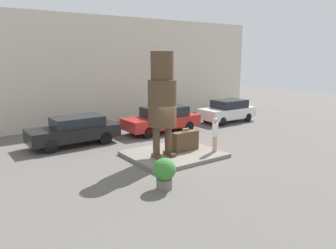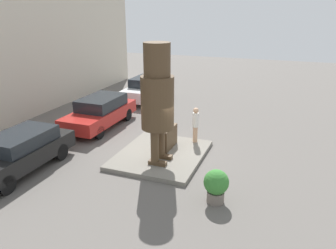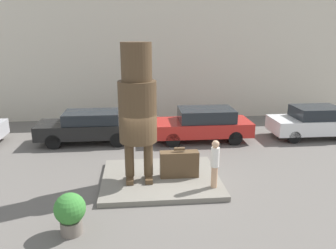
{
  "view_description": "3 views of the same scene",
  "coord_description": "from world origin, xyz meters",
  "px_view_note": "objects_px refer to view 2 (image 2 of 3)",
  "views": [
    {
      "loc": [
        -8.72,
        -11.8,
        4.62
      ],
      "look_at": [
        -0.23,
        0.13,
        1.51
      ],
      "focal_mm": 35.0,
      "sensor_mm": 36.0,
      "label": 1
    },
    {
      "loc": [
        -11.63,
        -4.71,
        5.92
      ],
      "look_at": [
        0.07,
        -0.28,
        1.45
      ],
      "focal_mm": 35.0,
      "sensor_mm": 36.0,
      "label": 2
    },
    {
      "loc": [
        -0.77,
        -10.58,
        5.06
      ],
      "look_at": [
        0.24,
        -0.1,
        2.1
      ],
      "focal_mm": 35.0,
      "sensor_mm": 36.0,
      "label": 3
    }
  ],
  "objects_px": {
    "parked_car_red": "(100,111)",
    "planter_pot": "(216,185)",
    "tourist": "(196,123)",
    "parked_car_black": "(20,151)",
    "statue_figure": "(157,95)",
    "giant_suitcase": "(168,137)",
    "parked_car_white": "(146,89)"
  },
  "relations": [
    {
      "from": "parked_car_red",
      "to": "planter_pot",
      "type": "bearing_deg",
      "value": 56.0
    },
    {
      "from": "planter_pot",
      "to": "tourist",
      "type": "bearing_deg",
      "value": 24.43
    },
    {
      "from": "giant_suitcase",
      "to": "parked_car_white",
      "type": "height_order",
      "value": "parked_car_white"
    },
    {
      "from": "statue_figure",
      "to": "planter_pot",
      "type": "bearing_deg",
      "value": -123.28
    },
    {
      "from": "tourist",
      "to": "planter_pot",
      "type": "relative_size",
      "value": 1.43
    },
    {
      "from": "tourist",
      "to": "parked_car_red",
      "type": "bearing_deg",
      "value": 82.83
    },
    {
      "from": "parked_car_black",
      "to": "giant_suitcase",
      "type": "bearing_deg",
      "value": 128.97
    },
    {
      "from": "statue_figure",
      "to": "giant_suitcase",
      "type": "xyz_separation_m",
      "value": [
        1.4,
        0.11,
        -2.23
      ]
    },
    {
      "from": "giant_suitcase",
      "to": "parked_car_red",
      "type": "bearing_deg",
      "value": 68.91
    },
    {
      "from": "parked_car_black",
      "to": "tourist",
      "type": "bearing_deg",
      "value": 130.66
    },
    {
      "from": "giant_suitcase",
      "to": "parked_car_black",
      "type": "relative_size",
      "value": 0.29
    },
    {
      "from": "giant_suitcase",
      "to": "tourist",
      "type": "distance_m",
      "value": 1.45
    },
    {
      "from": "giant_suitcase",
      "to": "parked_car_black",
      "type": "bearing_deg",
      "value": 128.97
    },
    {
      "from": "tourist",
      "to": "parked_car_black",
      "type": "xyz_separation_m",
      "value": [
        -4.74,
        5.52,
        -0.25
      ]
    },
    {
      "from": "giant_suitcase",
      "to": "parked_car_black",
      "type": "xyz_separation_m",
      "value": [
        -3.71,
        4.59,
        0.17
      ]
    },
    {
      "from": "statue_figure",
      "to": "parked_car_black",
      "type": "bearing_deg",
      "value": 116.17
    },
    {
      "from": "statue_figure",
      "to": "tourist",
      "type": "height_order",
      "value": "statue_figure"
    },
    {
      "from": "statue_figure",
      "to": "parked_car_black",
      "type": "xyz_separation_m",
      "value": [
        -2.31,
        4.7,
        -2.06
      ]
    },
    {
      "from": "parked_car_black",
      "to": "parked_car_white",
      "type": "bearing_deg",
      "value": 178.74
    },
    {
      "from": "parked_car_black",
      "to": "planter_pot",
      "type": "height_order",
      "value": "parked_car_black"
    },
    {
      "from": "tourist",
      "to": "parked_car_red",
      "type": "relative_size",
      "value": 0.34
    },
    {
      "from": "giant_suitcase",
      "to": "parked_car_white",
      "type": "bearing_deg",
      "value": 30.98
    },
    {
      "from": "parked_car_red",
      "to": "parked_car_white",
      "type": "distance_m",
      "value": 5.54
    },
    {
      "from": "statue_figure",
      "to": "parked_car_black",
      "type": "relative_size",
      "value": 1.0
    },
    {
      "from": "parked_car_black",
      "to": "parked_car_red",
      "type": "xyz_separation_m",
      "value": [
        5.41,
        -0.18,
        0.02
      ]
    },
    {
      "from": "giant_suitcase",
      "to": "parked_car_white",
      "type": "xyz_separation_m",
      "value": [
        7.24,
        4.35,
        0.17
      ]
    },
    {
      "from": "tourist",
      "to": "planter_pot",
      "type": "xyz_separation_m",
      "value": [
        -4.22,
        -1.92,
        -0.43
      ]
    },
    {
      "from": "parked_car_red",
      "to": "planter_pot",
      "type": "xyz_separation_m",
      "value": [
        -4.9,
        -7.26,
        -0.2
      ]
    },
    {
      "from": "tourist",
      "to": "parked_car_white",
      "type": "xyz_separation_m",
      "value": [
        6.21,
        5.28,
        -0.25
      ]
    },
    {
      "from": "planter_pot",
      "to": "giant_suitcase",
      "type": "bearing_deg",
      "value": 41.72
    },
    {
      "from": "statue_figure",
      "to": "giant_suitcase",
      "type": "height_order",
      "value": "statue_figure"
    },
    {
      "from": "parked_car_red",
      "to": "planter_pot",
      "type": "distance_m",
      "value": 8.76
    }
  ]
}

